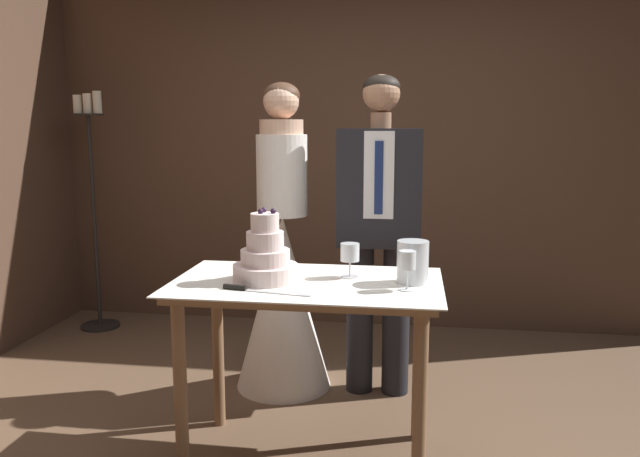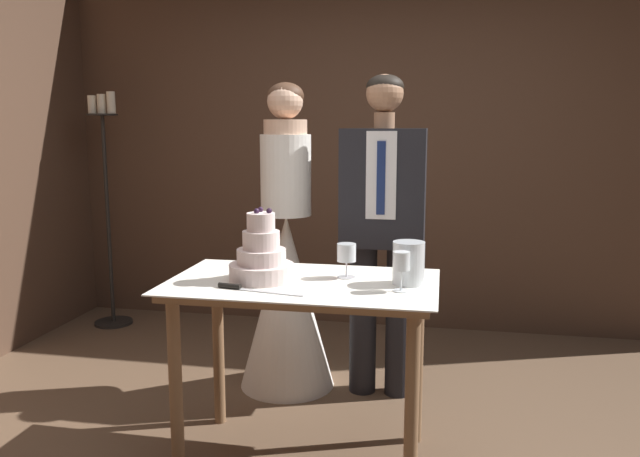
{
  "view_description": "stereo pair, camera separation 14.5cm",
  "coord_description": "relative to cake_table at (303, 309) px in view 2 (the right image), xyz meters",
  "views": [
    {
      "loc": [
        0.3,
        -2.52,
        1.48
      ],
      "look_at": [
        -0.14,
        0.46,
        0.99
      ],
      "focal_mm": 35.0,
      "sensor_mm": 36.0,
      "label": 1
    },
    {
      "loc": [
        0.44,
        -2.49,
        1.48
      ],
      "look_at": [
        -0.14,
        0.46,
        0.99
      ],
      "focal_mm": 35.0,
      "sensor_mm": 36.0,
      "label": 2
    }
  ],
  "objects": [
    {
      "name": "wall_back",
      "position": [
        0.14,
        2.05,
        0.74
      ],
      "size": [
        4.94,
        0.12,
        2.87
      ],
      "primitive_type": "cube",
      "color": "#513828",
      "rests_on": "ground_plane"
    },
    {
      "name": "cake_table",
      "position": [
        0.0,
        0.0,
        0.0
      ],
      "size": [
        1.16,
        0.69,
        0.82
      ],
      "color": "brown",
      "rests_on": "ground_plane"
    },
    {
      "name": "tiered_cake",
      "position": [
        -0.18,
        -0.02,
        0.22
      ],
      "size": [
        0.28,
        0.28,
        0.32
      ],
      "color": "beige",
      "rests_on": "cake_table"
    },
    {
      "name": "cake_knife",
      "position": [
        -0.2,
        -0.19,
        0.13
      ],
      "size": [
        0.38,
        0.09,
        0.02
      ],
      "rotation": [
        0.0,
        0.0,
        -0.17
      ],
      "color": "silver",
      "rests_on": "cake_table"
    },
    {
      "name": "wine_glass_near",
      "position": [
        0.18,
        0.1,
        0.23
      ],
      "size": [
        0.08,
        0.08,
        0.15
      ],
      "color": "silver",
      "rests_on": "cake_table"
    },
    {
      "name": "wine_glass_middle",
      "position": [
        0.43,
        -0.09,
        0.24
      ],
      "size": [
        0.07,
        0.07,
        0.16
      ],
      "color": "silver",
      "rests_on": "cake_table"
    },
    {
      "name": "hurricane_candle",
      "position": [
        0.45,
        0.04,
        0.21
      ],
      "size": [
        0.14,
        0.14,
        0.18
      ],
      "color": "silver",
      "rests_on": "cake_table"
    },
    {
      "name": "bride",
      "position": [
        -0.27,
        0.77,
        -0.07
      ],
      "size": [
        0.54,
        0.54,
        1.72
      ],
      "color": "white",
      "rests_on": "ground_plane"
    },
    {
      "name": "groom",
      "position": [
        0.27,
        0.77,
        0.28
      ],
      "size": [
        0.45,
        0.25,
        1.75
      ],
      "color": "black",
      "rests_on": "ground_plane"
    },
    {
      "name": "candle_stand",
      "position": [
        -1.84,
        1.61,
        0.2
      ],
      "size": [
        0.28,
        0.28,
        1.73
      ],
      "color": "black",
      "rests_on": "ground_plane"
    }
  ]
}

